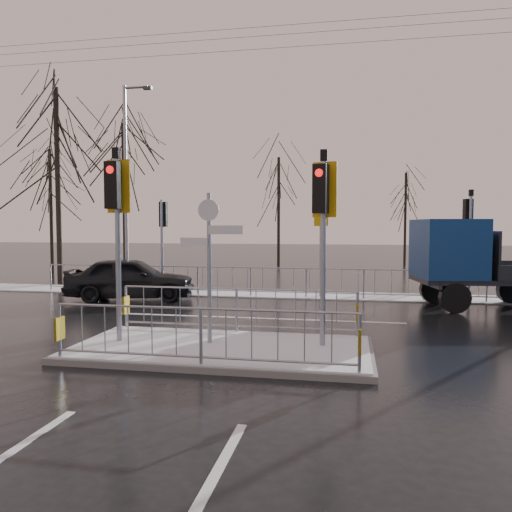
% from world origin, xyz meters
% --- Properties ---
extents(ground, '(120.00, 120.00, 0.00)m').
position_xyz_m(ground, '(0.00, 0.00, 0.00)').
color(ground, black).
rests_on(ground, ground).
extents(snow_verge, '(30.00, 2.00, 0.04)m').
position_xyz_m(snow_verge, '(0.00, 8.60, 0.02)').
color(snow_verge, silver).
rests_on(snow_verge, ground).
extents(lane_markings, '(8.00, 11.38, 0.01)m').
position_xyz_m(lane_markings, '(0.00, -0.33, 0.00)').
color(lane_markings, silver).
rests_on(lane_markings, ground).
extents(traffic_island, '(6.00, 3.04, 4.15)m').
position_xyz_m(traffic_island, '(-0.01, 0.01, 0.39)').
color(traffic_island, '#62625E').
rests_on(traffic_island, ground).
extents(far_kerb_fixtures, '(18.00, 0.65, 3.83)m').
position_xyz_m(far_kerb_fixtures, '(0.29, 8.09, 1.02)').
color(far_kerb_fixtures, gray).
rests_on(far_kerb_fixtures, ground).
extents(car_far_lane, '(4.64, 2.74, 1.48)m').
position_xyz_m(car_far_lane, '(-4.91, 6.41, 0.74)').
color(car_far_lane, black).
rests_on(car_far_lane, ground).
extents(flatbed_truck, '(6.20, 3.06, 2.75)m').
position_xyz_m(flatbed_truck, '(6.33, 6.76, 1.46)').
color(flatbed_truck, black).
rests_on(flatbed_truck, ground).
extents(tree_near_a, '(4.75, 4.75, 8.97)m').
position_xyz_m(tree_near_a, '(-10.50, 11.00, 6.11)').
color(tree_near_a, black).
rests_on(tree_near_a, ground).
extents(tree_near_b, '(4.00, 4.00, 7.55)m').
position_xyz_m(tree_near_b, '(-8.00, 12.50, 5.15)').
color(tree_near_b, black).
rests_on(tree_near_b, ground).
extents(tree_near_c, '(3.50, 3.50, 6.61)m').
position_xyz_m(tree_near_c, '(-12.50, 13.50, 4.50)').
color(tree_near_c, black).
rests_on(tree_near_c, ground).
extents(tree_far_a, '(3.75, 3.75, 7.08)m').
position_xyz_m(tree_far_a, '(-2.00, 22.00, 4.82)').
color(tree_far_a, black).
rests_on(tree_far_a, ground).
extents(tree_far_b, '(3.25, 3.25, 6.14)m').
position_xyz_m(tree_far_b, '(6.00, 24.00, 4.18)').
color(tree_far_b, black).
rests_on(tree_far_b, ground).
extents(street_lamp_left, '(1.25, 0.18, 8.20)m').
position_xyz_m(street_lamp_left, '(-6.43, 9.50, 4.49)').
color(street_lamp_left, gray).
rests_on(street_lamp_left, ground).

